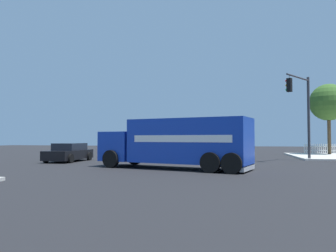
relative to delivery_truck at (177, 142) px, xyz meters
The scene contains 5 objects.
ground_plane 2.06m from the delivery_truck, 145.87° to the right, with size 100.00×100.00×0.00m, color black.
delivery_truck is the anchor object (origin of this frame).
traffic_light_primary 11.48m from the delivery_truck, 136.54° to the right, with size 2.15×3.06×6.20m.
sedan_black 9.47m from the delivery_truck, 24.62° to the right, with size 2.07×4.31×1.31m.
shade_tree_near 20.43m from the delivery_truck, 127.26° to the right, with size 3.56×3.56×6.79m.
Camera 1 is at (-1.78, 18.38, 1.68)m, focal length 34.52 mm.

